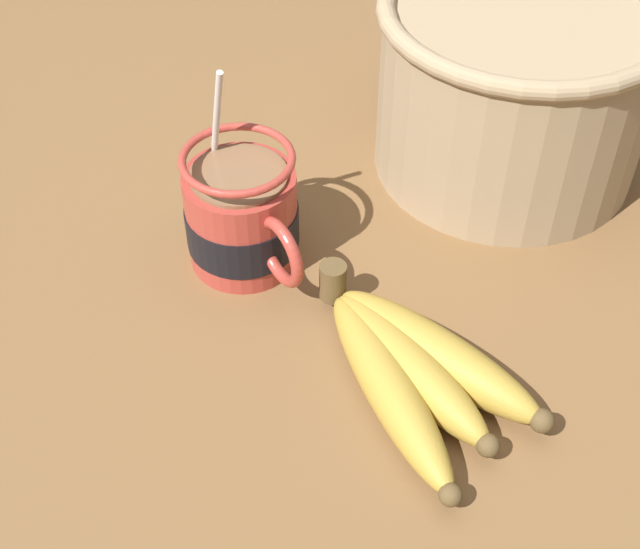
# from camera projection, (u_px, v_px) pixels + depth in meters

# --- Properties ---
(table) EXTENTS (1.21, 1.21, 0.03)m
(table) POSITION_uv_depth(u_px,v_px,m) (238.00, 332.00, 0.66)
(table) COLOR brown
(table) RESTS_ON ground
(coffee_mug) EXTENTS (0.14, 0.09, 0.16)m
(coffee_mug) POSITION_uv_depth(u_px,v_px,m) (243.00, 217.00, 0.67)
(coffee_mug) COLOR #B23D33
(coffee_mug) RESTS_ON table
(banana_bunch) EXTENTS (0.20, 0.12, 0.04)m
(banana_bunch) POSITION_uv_depth(u_px,v_px,m) (413.00, 368.00, 0.60)
(banana_bunch) COLOR brown
(banana_bunch) RESTS_ON table
(woven_basket) EXTENTS (0.23, 0.23, 0.15)m
(woven_basket) POSITION_uv_depth(u_px,v_px,m) (514.00, 84.00, 0.73)
(woven_basket) COLOR tan
(woven_basket) RESTS_ON table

